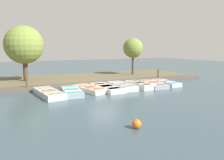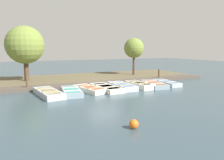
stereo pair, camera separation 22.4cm
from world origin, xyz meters
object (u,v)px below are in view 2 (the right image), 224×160
(rowboat_0, at_px, (48,93))
(mooring_post_near, at_px, (27,83))
(park_tree_far_left, at_px, (25,45))
(rowboat_6, at_px, (154,84))
(rowboat_4, at_px, (122,86))
(park_tree_left, at_px, (134,48))
(mooring_post_far, at_px, (159,74))
(rowboat_7, at_px, (167,83))
(rowboat_5, at_px, (140,85))
(rowboat_2, at_px, (90,89))
(rowboat_3, at_px, (106,88))
(rowboat_1, at_px, (71,91))
(buoy, at_px, (134,124))

(rowboat_0, bearing_deg, mooring_post_near, -166.30)
(mooring_post_near, bearing_deg, park_tree_far_left, 175.85)
(rowboat_6, distance_m, park_tree_far_left, 12.10)
(rowboat_6, bearing_deg, rowboat_4, -81.18)
(mooring_post_near, distance_m, park_tree_left, 12.53)
(mooring_post_far, bearing_deg, rowboat_4, -64.61)
(rowboat_7, relative_size, mooring_post_near, 2.78)
(rowboat_5, bearing_deg, park_tree_far_left, -132.59)
(rowboat_2, xyz_separation_m, rowboat_3, (0.16, 1.27, 0.01))
(rowboat_1, xyz_separation_m, mooring_post_far, (-2.92, 9.78, 0.37))
(rowboat_3, relative_size, mooring_post_near, 3.18)
(rowboat_3, height_order, park_tree_left, park_tree_left)
(rowboat_3, relative_size, buoy, 9.21)
(rowboat_3, height_order, park_tree_far_left, park_tree_far_left)
(rowboat_0, bearing_deg, rowboat_2, 87.55)
(rowboat_2, bearing_deg, rowboat_7, 74.63)
(rowboat_3, bearing_deg, park_tree_far_left, -147.57)
(buoy, bearing_deg, rowboat_7, 133.98)
(buoy, bearing_deg, mooring_post_far, 138.50)
(rowboat_1, xyz_separation_m, buoy, (7.59, 0.48, 0.01))
(rowboat_4, bearing_deg, rowboat_0, -86.98)
(park_tree_far_left, bearing_deg, rowboat_4, 44.29)
(rowboat_2, relative_size, mooring_post_far, 2.99)
(rowboat_0, height_order, park_tree_far_left, park_tree_far_left)
(rowboat_2, xyz_separation_m, mooring_post_far, (-2.60, 8.31, 0.37))
(park_tree_left, bearing_deg, rowboat_3, -44.41)
(rowboat_4, relative_size, mooring_post_far, 2.89)
(rowboat_1, bearing_deg, rowboat_4, 101.40)
(rowboat_3, bearing_deg, park_tree_left, 130.94)
(rowboat_0, height_order, rowboat_4, rowboat_4)
(rowboat_1, height_order, park_tree_left, park_tree_left)
(rowboat_3, bearing_deg, rowboat_6, 84.13)
(rowboat_0, height_order, park_tree_left, park_tree_left)
(rowboat_3, height_order, rowboat_4, rowboat_4)
(rowboat_4, distance_m, park_tree_left, 8.53)
(mooring_post_near, bearing_deg, rowboat_5, 70.70)
(rowboat_0, distance_m, mooring_post_near, 3.09)
(rowboat_3, relative_size, rowboat_7, 1.14)
(mooring_post_near, distance_m, park_tree_far_left, 4.94)
(rowboat_5, xyz_separation_m, park_tree_left, (-6.57, 3.40, 2.93))
(mooring_post_near, relative_size, mooring_post_far, 1.00)
(buoy, relative_size, park_tree_far_left, 0.07)
(rowboat_3, height_order, buoy, buoy)
(rowboat_7, height_order, park_tree_far_left, park_tree_far_left)
(rowboat_0, bearing_deg, park_tree_left, 114.25)
(rowboat_6, distance_m, buoy, 10.08)
(rowboat_4, xyz_separation_m, rowboat_6, (0.18, 2.91, -0.02))
(rowboat_5, relative_size, mooring_post_near, 2.59)
(rowboat_5, distance_m, rowboat_7, 2.85)
(rowboat_2, bearing_deg, rowboat_4, 74.55)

